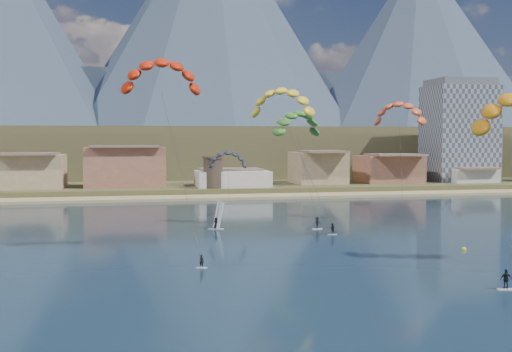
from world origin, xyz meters
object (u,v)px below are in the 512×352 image
(kitesurfer_green, at_px, (297,120))
(windsurfer, at_px, (217,221))
(watchtower, at_px, (213,172))
(buoy, at_px, (464,249))
(kitesurfer_red, at_px, (161,71))
(apartment_tower, at_px, (459,131))
(kitesurfer_yellow, at_px, (283,98))

(kitesurfer_green, height_order, windsurfer, kitesurfer_green)
(watchtower, xyz_separation_m, buoy, (22.42, -88.81, -6.26))
(kitesurfer_red, height_order, buoy, kitesurfer_red)
(apartment_tower, bearing_deg, buoy, -119.25)
(watchtower, relative_size, windsurfer, 1.87)
(kitesurfer_red, xyz_separation_m, kitesurfer_green, (27.45, 33.57, -5.12))
(apartment_tower, height_order, kitesurfer_green, apartment_tower)
(apartment_tower, relative_size, kitesurfer_red, 1.19)
(kitesurfer_green, height_order, buoy, kitesurfer_green)
(kitesurfer_red, bearing_deg, watchtower, 77.94)
(windsurfer, distance_m, buoy, 40.00)
(windsurfer, bearing_deg, kitesurfer_red, -116.01)
(kitesurfer_green, bearing_deg, windsurfer, -143.30)
(kitesurfer_red, bearing_deg, kitesurfer_green, 50.72)
(watchtower, bearing_deg, apartment_tower, 9.93)
(apartment_tower, distance_m, windsurfer, 117.54)
(kitesurfer_red, xyz_separation_m, buoy, (40.17, -5.68, -23.70))
(kitesurfer_red, relative_size, kitesurfer_green, 1.12)
(apartment_tower, distance_m, buoy, 119.16)
(kitesurfer_red, xyz_separation_m, kitesurfer_yellow, (21.55, 21.49, -1.76))
(watchtower, distance_m, windsurfer, 63.19)
(apartment_tower, bearing_deg, watchtower, -170.07)
(apartment_tower, bearing_deg, kitesurfer_yellow, -135.21)
(apartment_tower, bearing_deg, windsurfer, -138.89)
(kitesurfer_green, xyz_separation_m, buoy, (12.72, -39.25, -18.57))
(kitesurfer_green, distance_m, windsurfer, 27.70)
(windsurfer, bearing_deg, watchtower, 82.98)
(watchtower, distance_m, kitesurfer_yellow, 63.71)
(windsurfer, bearing_deg, kitesurfer_yellow, 4.41)
(apartment_tower, height_order, kitesurfer_yellow, apartment_tower)
(apartment_tower, xyz_separation_m, kitesurfer_green, (-70.30, -63.56, 0.86))
(kitesurfer_yellow, xyz_separation_m, kitesurfer_green, (5.90, 12.08, -3.36))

